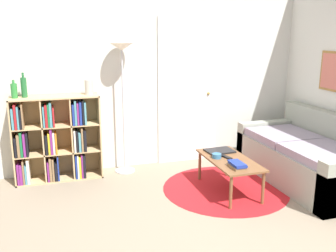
{
  "coord_description": "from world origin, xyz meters",
  "views": [
    {
      "loc": [
        -1.35,
        -2.29,
        1.84
      ],
      "look_at": [
        -0.17,
        1.46,
        0.85
      ],
      "focal_mm": 40.0,
      "sensor_mm": 36.0,
      "label": 1
    }
  ],
  "objects_px": {
    "bottle_middle": "(24,87)",
    "bookshelf": "(55,140)",
    "vase_on_shelf": "(89,87)",
    "bottle_left": "(14,91)",
    "bowl": "(217,156)",
    "coffee_table": "(229,163)",
    "floor_lamp": "(122,64)",
    "couch": "(310,158)",
    "laptop": "(220,151)"
  },
  "relations": [
    {
      "from": "bottle_middle",
      "to": "bookshelf",
      "type": "bearing_deg",
      "value": -4.86
    },
    {
      "from": "bookshelf",
      "to": "vase_on_shelf",
      "type": "height_order",
      "value": "vase_on_shelf"
    },
    {
      "from": "bottle_left",
      "to": "vase_on_shelf",
      "type": "relative_size",
      "value": 1.17
    },
    {
      "from": "bookshelf",
      "to": "bowl",
      "type": "xyz_separation_m",
      "value": [
        1.81,
        -0.94,
        -0.1
      ]
    },
    {
      "from": "coffee_table",
      "to": "bottle_middle",
      "type": "bearing_deg",
      "value": 155.01
    },
    {
      "from": "floor_lamp",
      "to": "bottle_middle",
      "type": "xyz_separation_m",
      "value": [
        -1.19,
        0.03,
        -0.24
      ]
    },
    {
      "from": "floor_lamp",
      "to": "couch",
      "type": "relative_size",
      "value": 0.92
    },
    {
      "from": "bottle_left",
      "to": "vase_on_shelf",
      "type": "distance_m",
      "value": 0.88
    },
    {
      "from": "coffee_table",
      "to": "bottle_left",
      "type": "height_order",
      "value": "bottle_left"
    },
    {
      "from": "coffee_table",
      "to": "vase_on_shelf",
      "type": "height_order",
      "value": "vase_on_shelf"
    },
    {
      "from": "bookshelf",
      "to": "bowl",
      "type": "distance_m",
      "value": 2.04
    },
    {
      "from": "couch",
      "to": "vase_on_shelf",
      "type": "height_order",
      "value": "vase_on_shelf"
    },
    {
      "from": "floor_lamp",
      "to": "couch",
      "type": "distance_m",
      "value": 2.66
    },
    {
      "from": "bookshelf",
      "to": "couch",
      "type": "bearing_deg",
      "value": -18.64
    },
    {
      "from": "coffee_table",
      "to": "vase_on_shelf",
      "type": "distance_m",
      "value": 1.97
    },
    {
      "from": "floor_lamp",
      "to": "bottle_left",
      "type": "height_order",
      "value": "floor_lamp"
    },
    {
      "from": "floor_lamp",
      "to": "laptop",
      "type": "height_order",
      "value": "floor_lamp"
    },
    {
      "from": "couch",
      "to": "bowl",
      "type": "bearing_deg",
      "value": 175.8
    },
    {
      "from": "bowl",
      "to": "laptop",
      "type": "bearing_deg",
      "value": 57.02
    },
    {
      "from": "coffee_table",
      "to": "vase_on_shelf",
      "type": "bearing_deg",
      "value": 145.38
    },
    {
      "from": "bookshelf",
      "to": "bottle_middle",
      "type": "relative_size",
      "value": 3.6
    },
    {
      "from": "bottle_middle",
      "to": "bottle_left",
      "type": "bearing_deg",
      "value": -166.49
    },
    {
      "from": "coffee_table",
      "to": "bottle_middle",
      "type": "xyz_separation_m",
      "value": [
        -2.24,
        1.05,
        0.84
      ]
    },
    {
      "from": "floor_lamp",
      "to": "coffee_table",
      "type": "xyz_separation_m",
      "value": [
        1.05,
        -1.01,
        -1.09
      ]
    },
    {
      "from": "floor_lamp",
      "to": "vase_on_shelf",
      "type": "relative_size",
      "value": 9.16
    },
    {
      "from": "bottle_left",
      "to": "bottle_middle",
      "type": "bearing_deg",
      "value": 13.51
    },
    {
      "from": "laptop",
      "to": "bowl",
      "type": "distance_m",
      "value": 0.26
    },
    {
      "from": "laptop",
      "to": "floor_lamp",
      "type": "bearing_deg",
      "value": 145.79
    },
    {
      "from": "coffee_table",
      "to": "laptop",
      "type": "height_order",
      "value": "laptop"
    },
    {
      "from": "couch",
      "to": "laptop",
      "type": "bearing_deg",
      "value": 164.63
    },
    {
      "from": "couch",
      "to": "coffee_table",
      "type": "bearing_deg",
      "value": 179.39
    },
    {
      "from": "bookshelf",
      "to": "couch",
      "type": "xyz_separation_m",
      "value": [
        3.06,
        -1.03,
        -0.23
      ]
    },
    {
      "from": "bottle_middle",
      "to": "vase_on_shelf",
      "type": "relative_size",
      "value": 1.59
    },
    {
      "from": "bowl",
      "to": "coffee_table",
      "type": "bearing_deg",
      "value": -31.75
    },
    {
      "from": "bookshelf",
      "to": "coffee_table",
      "type": "relative_size",
      "value": 1.13
    },
    {
      "from": "bowl",
      "to": "bottle_left",
      "type": "height_order",
      "value": "bottle_left"
    },
    {
      "from": "couch",
      "to": "bottle_middle",
      "type": "xyz_separation_m",
      "value": [
        -3.36,
        1.06,
        0.9
      ]
    },
    {
      "from": "bottle_middle",
      "to": "vase_on_shelf",
      "type": "bearing_deg",
      "value": -1.89
    },
    {
      "from": "coffee_table",
      "to": "bottle_middle",
      "type": "height_order",
      "value": "bottle_middle"
    },
    {
      "from": "bowl",
      "to": "bottle_middle",
      "type": "distance_m",
      "value": 2.45
    },
    {
      "from": "coffee_table",
      "to": "bookshelf",
      "type": "bearing_deg",
      "value": 152.23
    },
    {
      "from": "couch",
      "to": "floor_lamp",
      "type": "bearing_deg",
      "value": 154.71
    },
    {
      "from": "floor_lamp",
      "to": "bookshelf",
      "type": "bearing_deg",
      "value": 179.63
    },
    {
      "from": "bookshelf",
      "to": "bottle_left",
      "type": "relative_size",
      "value": 4.92
    },
    {
      "from": "coffee_table",
      "to": "bowl",
      "type": "distance_m",
      "value": 0.17
    },
    {
      "from": "laptop",
      "to": "vase_on_shelf",
      "type": "distance_m",
      "value": 1.82
    },
    {
      "from": "coffee_table",
      "to": "bottle_left",
      "type": "relative_size",
      "value": 4.36
    },
    {
      "from": "couch",
      "to": "coffee_table",
      "type": "xyz_separation_m",
      "value": [
        -1.12,
        0.01,
        0.06
      ]
    },
    {
      "from": "vase_on_shelf",
      "to": "bottle_left",
      "type": "bearing_deg",
      "value": -179.9
    },
    {
      "from": "coffee_table",
      "to": "floor_lamp",
      "type": "bearing_deg",
      "value": 135.99
    }
  ]
}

